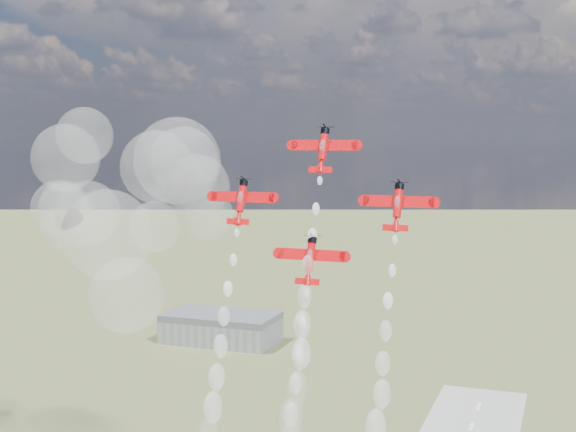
% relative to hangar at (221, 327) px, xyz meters
% --- Properties ---
extents(hangar, '(50.00, 28.00, 13.00)m').
position_rel_hangar_xyz_m(hangar, '(0.00, 0.00, 0.00)').
color(hangar, gray).
rests_on(hangar, ground).
extents(plane_lead, '(13.57, 6.09, 9.29)m').
position_rel_hangar_xyz_m(plane_lead, '(101.16, -171.37, 84.05)').
color(plane_lead, red).
rests_on(plane_lead, ground).
extents(plane_left, '(13.57, 6.09, 9.29)m').
position_rel_hangar_xyz_m(plane_left, '(85.09, -175.38, 73.55)').
color(plane_left, red).
rests_on(plane_left, ground).
extents(plane_right, '(13.57, 6.09, 9.29)m').
position_rel_hangar_xyz_m(plane_right, '(117.23, -175.38, 73.55)').
color(plane_right, red).
rests_on(plane_right, ground).
extents(plane_slot, '(13.57, 6.09, 9.29)m').
position_rel_hangar_xyz_m(plane_slot, '(101.16, -179.40, 63.04)').
color(plane_slot, red).
rests_on(plane_slot, ground).
extents(smoke_trail_lead, '(5.26, 23.35, 56.47)m').
position_rel_hangar_xyz_m(smoke_trail_lead, '(101.37, -189.83, 35.83)').
color(smoke_trail_lead, white).
rests_on(smoke_trail_lead, plane_lead).
extents(drifted_smoke_cloud, '(60.01, 39.27, 52.47)m').
position_rel_hangar_xyz_m(drifted_smoke_cloud, '(46.62, -154.81, 71.28)').
color(drifted_smoke_cloud, white).
rests_on(drifted_smoke_cloud, ground).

